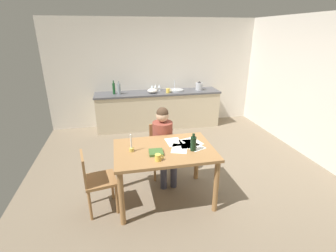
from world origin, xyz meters
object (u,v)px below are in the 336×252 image
at_px(candlestick, 131,147).
at_px(dining_table, 164,156).
at_px(person_seated, 164,140).
at_px(bottle_vinegar, 119,89).
at_px(book_magazine, 156,152).
at_px(teacup_on_counter, 168,91).
at_px(coffee_mug, 158,157).
at_px(wine_glass_back_left, 152,86).
at_px(wine_glass_near_sink, 159,86).
at_px(sink_unit, 176,90).
at_px(mixing_bowl, 152,91).
at_px(chair_side_empty, 95,179).
at_px(stovetop_kettle, 199,86).
at_px(wine_glass_by_kettle, 156,86).
at_px(chair_at_table, 162,147).
at_px(wine_bottle_on_table, 193,143).
at_px(bottle_oil, 114,88).

bearing_deg(candlestick, dining_table, -2.08).
height_order(person_seated, bottle_vinegar, bottle_vinegar).
bearing_deg(book_magazine, teacup_on_counter, 78.64).
xyz_separation_m(coffee_mug, wine_glass_back_left, (0.43, 3.34, 0.17)).
bearing_deg(person_seated, wine_glass_near_sink, 81.41).
relative_size(sink_unit, wine_glass_near_sink, 2.34).
bearing_deg(candlestick, mixing_bowl, 75.96).
xyz_separation_m(chair_side_empty, teacup_on_counter, (1.56, 2.80, 0.47)).
bearing_deg(stovetop_kettle, coffee_mug, -116.58).
distance_m(wine_glass_near_sink, teacup_on_counter, 0.34).
bearing_deg(dining_table, wine_glass_by_kettle, 82.91).
relative_size(chair_side_empty, book_magazine, 4.63).
bearing_deg(book_magazine, chair_at_table, 78.32).
bearing_deg(wine_glass_back_left, wine_bottle_on_table, -88.58).
bearing_deg(dining_table, wine_bottle_on_table, -18.25).
xyz_separation_m(person_seated, bottle_oil, (-0.73, 2.34, 0.36)).
height_order(dining_table, chair_at_table, chair_at_table).
height_order(book_magazine, mixing_bowl, mixing_bowl).
bearing_deg(candlestick, wine_glass_by_kettle, 74.90).
distance_m(person_seated, bottle_oil, 2.48).
relative_size(book_magazine, bottle_vinegar, 0.62).
height_order(chair_at_table, wine_glass_near_sink, wine_glass_near_sink).
relative_size(wine_glass_near_sink, wine_glass_by_kettle, 1.00).
distance_m(candlestick, bottle_vinegar, 2.85).
relative_size(chair_side_empty, sink_unit, 2.40).
bearing_deg(wine_bottle_on_table, wine_glass_by_kettle, 89.86).
distance_m(coffee_mug, book_magazine, 0.19).
distance_m(chair_at_table, person_seated, 0.25).
relative_size(chair_side_empty, bottle_vinegar, 2.89).
relative_size(person_seated, bottle_vinegar, 4.00).
bearing_deg(wine_bottle_on_table, stovetop_kettle, 70.06).
distance_m(book_magazine, bottle_oil, 3.06).
relative_size(wine_bottle_on_table, teacup_on_counter, 1.85).
relative_size(coffee_mug, teacup_on_counter, 0.84).
relative_size(bottle_oil, wine_glass_back_left, 2.07).
height_order(candlestick, bottle_vinegar, bottle_vinegar).
height_order(person_seated, bottle_oil, bottle_oil).
bearing_deg(wine_bottle_on_table, coffee_mug, -160.35).
bearing_deg(person_seated, book_magazine, -108.91).
relative_size(coffee_mug, sink_unit, 0.30).
relative_size(dining_table, wine_glass_back_left, 8.74).
distance_m(stovetop_kettle, wine_glass_back_left, 1.18).
bearing_deg(stovetop_kettle, wine_glass_near_sink, 171.38).
relative_size(wine_bottle_on_table, wine_glass_near_sink, 1.56).
xyz_separation_m(dining_table, bottle_oil, (-0.64, 2.90, 0.35)).
xyz_separation_m(wine_bottle_on_table, bottle_vinegar, (-0.89, 2.98, 0.13)).
distance_m(coffee_mug, wine_glass_near_sink, 3.40).
distance_m(book_magazine, bottle_vinegar, 3.00).
height_order(chair_side_empty, wine_glass_near_sink, wine_glass_near_sink).
relative_size(coffee_mug, bottle_vinegar, 0.37).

